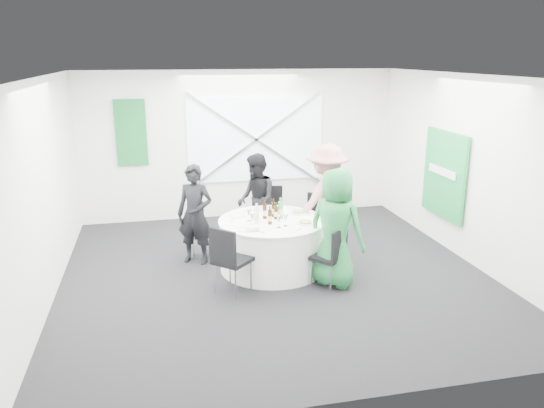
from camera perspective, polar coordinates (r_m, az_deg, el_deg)
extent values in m
plane|color=black|center=(7.76, 0.33, -7.52)|extent=(6.00, 6.00, 0.00)
plane|color=white|center=(7.13, 0.36, 13.61)|extent=(6.00, 6.00, 0.00)
plane|color=white|center=(10.21, -3.46, 6.39)|extent=(6.00, 0.00, 6.00)
plane|color=white|center=(4.57, 8.84, -5.94)|extent=(6.00, 0.00, 6.00)
plane|color=white|center=(7.28, -23.35, 1.19)|extent=(0.00, 6.00, 6.00)
plane|color=white|center=(8.49, 20.52, 3.45)|extent=(0.00, 6.00, 6.00)
cube|color=white|center=(10.20, -1.75, 6.97)|extent=(2.60, 0.03, 1.60)
cube|color=silver|center=(10.16, -1.71, 6.94)|extent=(2.63, 0.05, 1.84)
cube|color=silver|center=(10.16, -1.71, 6.94)|extent=(2.63, 0.05, 1.84)
cube|color=#125D32|center=(9.99, -14.93, 7.42)|extent=(0.55, 0.04, 1.20)
cube|color=#1A943F|center=(9.00, 18.03, 3.03)|extent=(0.05, 1.20, 1.40)
cylinder|color=white|center=(7.80, 0.00, -4.45)|extent=(1.52, 1.52, 0.74)
cylinder|color=white|center=(7.68, 0.00, -1.79)|extent=(1.56, 1.56, 0.02)
cube|color=black|center=(8.74, -0.19, -1.50)|extent=(0.51, 0.51, 0.05)
cube|color=black|center=(8.87, -0.22, 0.51)|extent=(0.42, 0.12, 0.47)
cylinder|color=silver|center=(8.99, 0.91, -2.64)|extent=(0.02, 0.02, 0.45)
cylinder|color=silver|center=(8.98, -1.35, -2.66)|extent=(0.02, 0.02, 0.45)
cylinder|color=silver|center=(8.66, 1.02, -3.39)|extent=(0.02, 0.02, 0.45)
cylinder|color=silver|center=(8.65, -1.33, -3.41)|extent=(0.02, 0.02, 0.45)
cube|color=black|center=(8.32, -7.02, -2.98)|extent=(0.53, 0.53, 0.05)
cube|color=black|center=(8.35, -8.12, -1.33)|extent=(0.25, 0.30, 0.41)
cylinder|color=silver|center=(8.60, -7.28, -3.88)|extent=(0.02, 0.02, 0.39)
cylinder|color=silver|center=(8.36, -8.43, -4.51)|extent=(0.02, 0.02, 0.39)
cylinder|color=silver|center=(8.44, -5.53, -4.20)|extent=(0.02, 0.02, 0.39)
cylinder|color=silver|center=(8.20, -6.65, -4.86)|extent=(0.02, 0.02, 0.39)
cube|color=black|center=(8.64, 4.23, -2.06)|extent=(0.56, 0.56, 0.05)
cube|color=black|center=(8.72, 4.92, -0.26)|extent=(0.28, 0.31, 0.43)
cylinder|color=silver|center=(8.76, 5.66, -3.37)|extent=(0.02, 0.02, 0.41)
cylinder|color=silver|center=(8.92, 3.87, -2.97)|extent=(0.02, 0.02, 0.41)
cylinder|color=silver|center=(8.50, 4.55, -3.96)|extent=(0.02, 0.02, 0.41)
cylinder|color=silver|center=(8.66, 2.72, -3.54)|extent=(0.02, 0.02, 0.41)
cube|color=black|center=(7.28, 5.98, -5.76)|extent=(0.54, 0.54, 0.05)
cube|color=black|center=(7.11, 7.28, -4.38)|extent=(0.30, 0.26, 0.41)
cylinder|color=silver|center=(7.17, 6.33, -7.98)|extent=(0.02, 0.02, 0.39)
cylinder|color=silver|center=(7.41, 7.59, -7.19)|extent=(0.02, 0.02, 0.39)
cylinder|color=silver|center=(7.32, 4.26, -7.40)|extent=(0.02, 0.02, 0.39)
cylinder|color=silver|center=(7.56, 5.57, -6.66)|extent=(0.02, 0.02, 0.39)
cube|color=black|center=(7.03, -4.27, -6.07)|extent=(0.61, 0.61, 0.05)
cube|color=black|center=(6.78, -5.35, -4.61)|extent=(0.32, 0.32, 0.46)
cylinder|color=silver|center=(7.09, -6.22, -8.02)|extent=(0.02, 0.02, 0.44)
cylinder|color=silver|center=(6.90, -3.93, -8.68)|extent=(0.02, 0.02, 0.44)
cylinder|color=silver|center=(7.34, -4.52, -7.11)|extent=(0.02, 0.02, 0.44)
cylinder|color=silver|center=(7.16, -2.27, -7.71)|extent=(0.02, 0.02, 0.44)
imported|color=black|center=(8.03, -8.29, -1.12)|extent=(0.66, 0.57, 1.51)
imported|color=black|center=(8.69, -1.70, 0.42)|extent=(0.42, 0.75, 1.53)
imported|color=tan|center=(8.28, 5.83, 0.40)|extent=(1.26, 0.95, 1.77)
imported|color=#23823F|center=(7.19, 6.89, -2.56)|extent=(0.94, 0.94, 1.64)
cylinder|color=white|center=(8.18, -1.03, -0.54)|extent=(0.29, 0.29, 0.01)
cylinder|color=white|center=(7.89, -3.73, -1.20)|extent=(0.29, 0.29, 0.01)
cylinder|color=white|center=(8.02, 2.86, -0.91)|extent=(0.29, 0.29, 0.01)
cylinder|color=#8AAD5D|center=(8.01, 2.86, -0.78)|extent=(0.19, 0.19, 0.02)
cylinder|color=white|center=(7.52, 3.62, -2.07)|extent=(0.26, 0.26, 0.01)
cylinder|color=#8AAD5D|center=(7.52, 3.62, -1.92)|extent=(0.17, 0.17, 0.02)
cylinder|color=white|center=(7.27, -2.82, -2.71)|extent=(0.25, 0.25, 0.01)
cube|color=white|center=(7.21, -2.14, -2.59)|extent=(0.18, 0.14, 0.05)
cylinder|color=#381F0A|center=(7.71, -0.79, -0.80)|extent=(0.06, 0.06, 0.22)
cylinder|color=#381F0A|center=(7.67, -0.80, 0.20)|extent=(0.02, 0.02, 0.06)
cylinder|color=#E9D07B|center=(7.71, -0.79, -0.95)|extent=(0.06, 0.06, 0.08)
cylinder|color=#381F0A|center=(7.80, 0.16, -0.62)|extent=(0.06, 0.06, 0.21)
cylinder|color=#381F0A|center=(7.76, 0.16, 0.34)|extent=(0.02, 0.02, 0.06)
cylinder|color=#E9D07B|center=(7.80, 0.16, -0.77)|extent=(0.06, 0.06, 0.07)
cylinder|color=#381F0A|center=(7.69, 0.43, -0.93)|extent=(0.06, 0.06, 0.19)
cylinder|color=#381F0A|center=(7.66, 0.43, -0.03)|extent=(0.02, 0.02, 0.06)
cylinder|color=#E9D07B|center=(7.70, 0.43, -1.07)|extent=(0.06, 0.06, 0.07)
cylinder|color=#381F0A|center=(7.46, -0.23, -1.41)|extent=(0.06, 0.06, 0.21)
cylinder|color=#381F0A|center=(7.43, -0.23, -0.42)|extent=(0.02, 0.02, 0.06)
cylinder|color=#E9D07B|center=(7.47, -0.23, -1.56)|extent=(0.06, 0.06, 0.07)
cylinder|color=green|center=(7.72, 0.94, -0.66)|extent=(0.08, 0.08, 0.25)
cylinder|color=green|center=(7.68, 0.95, 0.44)|extent=(0.03, 0.03, 0.06)
cylinder|color=#E9D07B|center=(7.73, 0.94, -0.83)|extent=(0.08, 0.08, 0.09)
cylinder|color=white|center=(7.49, -1.67, -1.24)|extent=(0.08, 0.08, 0.23)
cylinder|color=white|center=(7.45, -1.68, -0.17)|extent=(0.03, 0.03, 0.06)
cylinder|color=#E9D07B|center=(7.50, -1.67, -1.41)|extent=(0.08, 0.08, 0.08)
cylinder|color=white|center=(7.34, 0.74, -2.54)|extent=(0.06, 0.06, 0.00)
cylinder|color=white|center=(7.33, 0.74, -2.16)|extent=(0.01, 0.01, 0.10)
cone|color=white|center=(7.30, 0.74, -1.59)|extent=(0.07, 0.07, 0.08)
cylinder|color=white|center=(7.42, 1.47, -2.35)|extent=(0.06, 0.06, 0.00)
cylinder|color=white|center=(7.40, 1.47, -1.97)|extent=(0.01, 0.01, 0.10)
cone|color=white|center=(7.38, 1.48, -1.41)|extent=(0.07, 0.07, 0.08)
cylinder|color=white|center=(7.64, -2.50, -1.81)|extent=(0.06, 0.06, 0.00)
cylinder|color=white|center=(7.62, -2.50, -1.44)|extent=(0.01, 0.01, 0.10)
cone|color=white|center=(7.60, -2.51, -0.89)|extent=(0.07, 0.07, 0.08)
cylinder|color=white|center=(7.43, -2.14, -2.33)|extent=(0.06, 0.06, 0.00)
cylinder|color=white|center=(7.41, -2.14, -1.95)|extent=(0.01, 0.01, 0.10)
cone|color=white|center=(7.39, -2.15, -1.39)|extent=(0.07, 0.07, 0.08)
cube|color=silver|center=(8.04, -3.14, -0.90)|extent=(0.10, 0.13, 0.01)
cube|color=silver|center=(7.67, -4.30, -1.77)|extent=(0.08, 0.14, 0.01)
cube|color=silver|center=(7.38, -3.66, -2.48)|extent=(0.11, 0.12, 0.01)
cube|color=silver|center=(7.15, -1.20, -3.05)|extent=(0.12, 0.12, 0.01)
cube|color=silver|center=(7.92, 3.80, -1.18)|extent=(0.09, 0.14, 0.01)
cube|color=silver|center=(8.16, 2.03, -0.64)|extent=(0.09, 0.14, 0.01)
cube|color=silver|center=(7.27, 2.93, -2.75)|extent=(0.12, 0.12, 0.01)
cube|color=silver|center=(7.60, 4.28, -1.92)|extent=(0.11, 0.12, 0.01)
cube|color=silver|center=(8.23, 0.19, -0.49)|extent=(0.15, 0.02, 0.01)
cube|color=silver|center=(8.14, -2.21, -0.67)|extent=(0.15, 0.02, 0.01)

